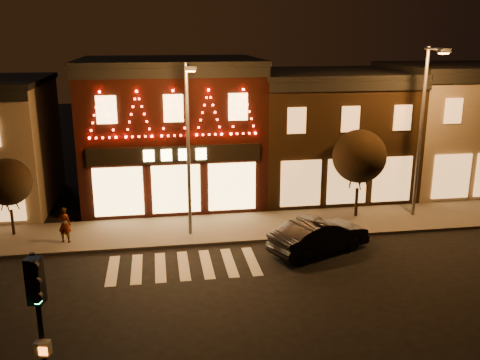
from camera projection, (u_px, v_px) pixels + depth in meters
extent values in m
plane|color=black|center=(190.00, 313.00, 18.98)|extent=(120.00, 120.00, 0.00)
cube|color=#47423D|center=(218.00, 229.00, 26.86)|extent=(44.00, 4.00, 0.15)
cube|color=black|center=(172.00, 132.00, 31.19)|extent=(10.00, 8.00, 8.00)
cube|color=black|center=(169.00, 61.00, 30.06)|extent=(10.20, 8.20, 0.30)
cube|color=black|center=(172.00, 73.00, 26.32)|extent=(10.00, 0.25, 0.50)
cube|color=black|center=(175.00, 154.00, 27.40)|extent=(9.00, 0.15, 0.90)
cube|color=#FFD87F|center=(175.00, 155.00, 27.31)|extent=(3.40, 0.08, 0.60)
cube|color=black|center=(326.00, 134.00, 32.76)|extent=(9.00, 8.00, 7.20)
cube|color=black|center=(328.00, 73.00, 31.74)|extent=(9.20, 8.20, 0.30)
cube|color=black|center=(352.00, 86.00, 28.00)|extent=(9.00, 0.25, 0.50)
cube|color=#7F705A|center=(459.00, 128.00, 34.11)|extent=(9.00, 8.00, 7.50)
cube|color=black|center=(466.00, 66.00, 33.05)|extent=(9.20, 8.20, 0.30)
cylinder|color=black|center=(43.00, 347.00, 12.45)|extent=(0.13, 0.13, 4.83)
cube|color=black|center=(35.00, 281.00, 11.74)|extent=(0.40, 0.38, 1.10)
cylinder|color=#19FF72|center=(37.00, 299.00, 11.69)|extent=(0.24, 0.11, 0.23)
cube|color=beige|center=(43.00, 348.00, 12.23)|extent=(0.38, 0.30, 0.36)
cylinder|color=#59595E|center=(188.00, 152.00, 24.87)|extent=(0.17, 0.17, 8.27)
cylinder|color=#59595E|center=(188.00, 66.00, 23.00)|extent=(0.19, 1.66, 0.10)
cube|color=#59595E|center=(190.00, 68.00, 22.23)|extent=(0.53, 0.31, 0.19)
cube|color=orange|center=(190.00, 71.00, 22.26)|extent=(0.40, 0.23, 0.05)
cylinder|color=#59595E|center=(420.00, 134.00, 27.51)|extent=(0.18, 0.18, 8.92)
cylinder|color=#59595E|center=(436.00, 49.00, 25.47)|extent=(0.27, 1.79, 0.11)
cube|color=#59595E|center=(444.00, 51.00, 24.63)|extent=(0.58, 0.36, 0.20)
cube|color=orange|center=(444.00, 53.00, 24.67)|extent=(0.44, 0.26, 0.06)
cylinder|color=black|center=(13.00, 222.00, 25.77)|extent=(0.14, 0.14, 1.25)
sphere|color=black|center=(8.00, 182.00, 25.21)|extent=(2.28, 2.28, 2.28)
cylinder|color=black|center=(356.00, 202.00, 28.33)|extent=(0.17, 0.17, 1.54)
sphere|color=black|center=(359.00, 156.00, 27.64)|extent=(2.82, 2.82, 2.82)
imported|color=black|center=(319.00, 236.00, 24.00)|extent=(5.10, 3.48, 1.59)
imported|color=gray|center=(65.00, 225.00, 24.72)|extent=(0.72, 0.58, 1.74)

